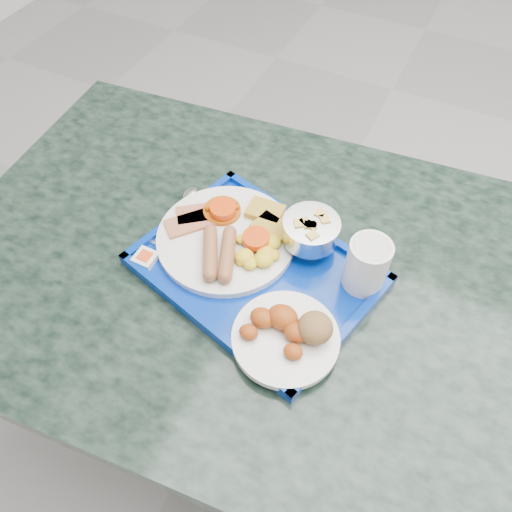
{
  "coord_description": "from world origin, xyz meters",
  "views": [
    {
      "loc": [
        -0.3,
        -1.01,
        1.54
      ],
      "look_at": [
        -0.54,
        -0.53,
        0.83
      ],
      "focal_mm": 35.0,
      "sensor_mm": 36.0,
      "label": 1
    }
  ],
  "objects": [
    {
      "name": "knife",
      "position": [
        -0.75,
        -0.49,
        0.79
      ],
      "size": [
        0.01,
        0.16,
        0.0
      ],
      "primitive_type": "cube",
      "rotation": [
        0.0,
        0.0,
        0.01
      ],
      "color": "#B6B7B9",
      "rests_on": "tray"
    },
    {
      "name": "table",
      "position": [
        -0.54,
        -0.51,
        0.57
      ],
      "size": [
        1.3,
        0.93,
        0.77
      ],
      "rotation": [
        0.0,
        0.0,
        0.09
      ],
      "color": "slate",
      "rests_on": "floor"
    },
    {
      "name": "tray",
      "position": [
        -0.54,
        -0.53,
        0.78
      ],
      "size": [
        0.48,
        0.41,
        0.03
      ],
      "rotation": [
        0.0,
        0.0,
        -0.27
      ],
      "color": "#032A99",
      "rests_on": "table"
    },
    {
      "name": "fruit_bowl",
      "position": [
        -0.47,
        -0.44,
        0.83
      ],
      "size": [
        0.11,
        0.11,
        0.07
      ],
      "color": "#B6B7B9",
      "rests_on": "tray"
    },
    {
      "name": "bread_plate",
      "position": [
        -0.43,
        -0.63,
        0.81
      ],
      "size": [
        0.18,
        0.18,
        0.06
      ],
      "rotation": [
        0.0,
        0.0,
        -0.26
      ],
      "color": "white",
      "rests_on": "tray"
    },
    {
      "name": "jam_packet",
      "position": [
        -0.74,
        -0.6,
        0.79
      ],
      "size": [
        0.04,
        0.04,
        0.02
      ],
      "rotation": [
        0.0,
        0.0,
        -0.01
      ],
      "color": "white",
      "rests_on": "tray"
    },
    {
      "name": "juice_cup",
      "position": [
        -0.36,
        -0.47,
        0.84
      ],
      "size": [
        0.07,
        0.07,
        0.1
      ],
      "color": "white",
      "rests_on": "tray"
    },
    {
      "name": "floor",
      "position": [
        0.0,
        0.0,
        0.0
      ],
      "size": [
        6.0,
        6.0,
        0.0
      ],
      "primitive_type": "plane",
      "color": "gray",
      "rests_on": "ground"
    },
    {
      "name": "main_plate",
      "position": [
        -0.61,
        -0.49,
        0.8
      ],
      "size": [
        0.27,
        0.27,
        0.04
      ],
      "rotation": [
        0.0,
        0.0,
        0.35
      ],
      "color": "white",
      "rests_on": "tray"
    },
    {
      "name": "spoon",
      "position": [
        -0.74,
        -0.44,
        0.79
      ],
      "size": [
        0.06,
        0.16,
        0.01
      ],
      "rotation": [
        0.0,
        0.0,
        -0.26
      ],
      "color": "#B6B7B9",
      "rests_on": "tray"
    }
  ]
}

